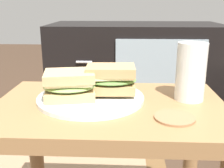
{
  "coord_description": "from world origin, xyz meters",
  "views": [
    {
      "loc": [
        0.04,
        -0.61,
        0.69
      ],
      "look_at": [
        0.01,
        0.0,
        0.51
      ],
      "focal_mm": 43.34,
      "sensor_mm": 36.0,
      "label": 1
    }
  ],
  "objects": [
    {
      "name": "area_rug",
      "position": [
        -0.26,
        0.44,
        0.0
      ],
      "size": [
        0.97,
        0.71,
        0.01
      ],
      "color": "brown",
      "rests_on": "ground"
    },
    {
      "name": "beer_glass",
      "position": [
        0.2,
        0.04,
        0.53
      ],
      "size": [
        0.07,
        0.07,
        0.14
      ],
      "color": "silver",
      "rests_on": "side_table"
    },
    {
      "name": "sandwich_front",
      "position": [
        -0.1,
        0.01,
        0.5
      ],
      "size": [
        0.14,
        0.12,
        0.07
      ],
      "color": "tan",
      "rests_on": "plate"
    },
    {
      "name": "plate",
      "position": [
        -0.05,
        0.03,
        0.47
      ],
      "size": [
        0.27,
        0.27,
        0.01
      ],
      "primitive_type": "cylinder",
      "color": "silver",
      "rests_on": "side_table"
    },
    {
      "name": "coaster",
      "position": [
        0.14,
        -0.08,
        0.46
      ],
      "size": [
        0.09,
        0.09,
        0.01
      ],
      "primitive_type": "cylinder",
      "color": "#996B47",
      "rests_on": "side_table"
    },
    {
      "name": "tv_cabinet",
      "position": [
        0.09,
        0.95,
        0.29
      ],
      "size": [
        0.96,
        0.46,
        0.58
      ],
      "color": "black",
      "rests_on": "ground"
    },
    {
      "name": "sandwich_back",
      "position": [
        -0.0,
        0.04,
        0.51
      ],
      "size": [
        0.13,
        0.09,
        0.07
      ],
      "color": "tan",
      "rests_on": "plate"
    },
    {
      "name": "side_table",
      "position": [
        0.0,
        0.0,
        0.37
      ],
      "size": [
        0.56,
        0.36,
        0.46
      ],
      "color": "olive",
      "rests_on": "ground"
    }
  ]
}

